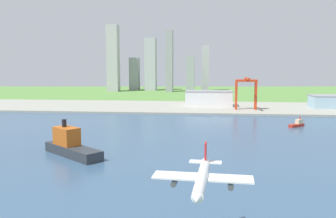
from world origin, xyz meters
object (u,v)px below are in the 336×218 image
warehouse_annex (326,101)px  port_crane_red (246,86)px  container_barge (71,145)px  warehouse_main (209,98)px  airplane_landing (202,178)px  tugboat_small (297,124)px

warehouse_annex → port_crane_red: bearing=-163.7°
container_barge → warehouse_annex: (246.27, 268.03, 4.45)m
warehouse_main → airplane_landing: bearing=-90.9°
port_crane_red → warehouse_main: size_ratio=0.63×
container_barge → warehouse_main: bearing=71.7°
port_crane_red → warehouse_annex: bearing=16.3°
tugboat_small → port_crane_red: bearing=108.0°
airplane_landing → port_crane_red: size_ratio=0.89×
airplane_landing → warehouse_annex: bearing=67.0°
tugboat_small → port_crane_red: 119.66m
airplane_landing → container_barge: 141.56m
airplane_landing → port_crane_red: (52.55, 347.89, 7.79)m
airplane_landing → container_barge: size_ratio=0.77×
container_barge → tugboat_small: bearing=36.0°
tugboat_small → container_barge: container_barge is taller
port_crane_red → container_barge: bearing=-120.2°
tugboat_small → port_crane_red: size_ratio=0.41×
container_barge → warehouse_annex: size_ratio=1.19×
tugboat_small → airplane_landing: bearing=-110.4°
container_barge → warehouse_main: (91.29, 275.81, 6.52)m
container_barge → warehouse_main: 290.60m
warehouse_main → port_crane_red: bearing=-40.4°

